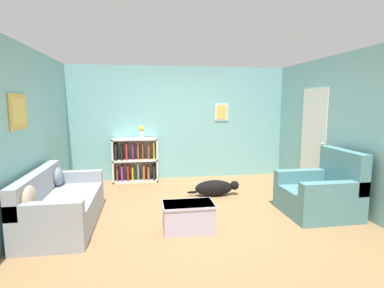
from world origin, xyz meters
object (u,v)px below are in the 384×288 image
(bookshelf, at_px, (135,161))
(vase, at_px, (142,131))
(couch, at_px, (60,206))
(recliner_chair, at_px, (322,193))
(dog, at_px, (215,188))
(coffee_table, at_px, (188,216))

(bookshelf, distance_m, vase, 0.69)
(couch, bearing_deg, bookshelf, 66.78)
(recliner_chair, bearing_deg, vase, 138.30)
(dog, bearing_deg, bookshelf, 138.63)
(vase, bearing_deg, recliner_chair, -41.70)
(coffee_table, relative_size, vase, 2.51)
(bookshelf, distance_m, dog, 2.06)
(coffee_table, bearing_deg, bookshelf, 105.47)
(dog, distance_m, vase, 2.16)
(coffee_table, bearing_deg, vase, 102.67)
(recliner_chair, distance_m, vase, 3.87)
(couch, xyz_separation_m, vase, (1.16, 2.34, 0.85))
(bookshelf, bearing_deg, couch, -113.22)
(bookshelf, bearing_deg, vase, -6.67)
(bookshelf, bearing_deg, coffee_table, -74.53)
(recliner_chair, bearing_deg, bookshelf, 139.59)
(bookshelf, height_order, coffee_table, bookshelf)
(couch, height_order, vase, vase)
(recliner_chair, xyz_separation_m, dog, (-1.45, 1.19, -0.19))
(bookshelf, relative_size, recliner_chair, 0.97)
(dog, xyz_separation_m, vase, (-1.38, 1.33, 0.99))
(recliner_chair, relative_size, dog, 1.02)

